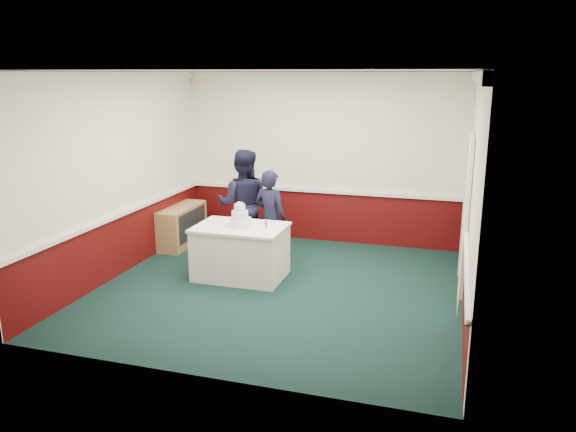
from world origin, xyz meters
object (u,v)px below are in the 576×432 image
(sideboard, at_px, (182,226))
(wedding_cake, at_px, (240,219))
(champagne_flute, at_px, (266,224))
(cake_knife, at_px, (233,229))
(person_woman, at_px, (270,217))
(cake_table, at_px, (241,251))
(person_man, at_px, (243,204))

(sideboard, distance_m, wedding_cake, 2.07)
(champagne_flute, bearing_deg, cake_knife, 171.42)
(person_woman, bearing_deg, cake_table, 87.41)
(person_man, distance_m, person_woman, 0.55)
(sideboard, xyz_separation_m, cake_table, (1.58, -1.22, 0.05))
(cake_table, bearing_deg, wedding_cake, 90.00)
(champagne_flute, xyz_separation_m, person_man, (-0.79, 1.17, -0.03))
(champagne_flute, bearing_deg, sideboard, 144.32)
(champagne_flute, relative_size, person_woman, 0.13)
(wedding_cake, bearing_deg, champagne_flute, -29.25)
(cake_knife, height_order, person_woman, person_woman)
(sideboard, xyz_separation_m, person_woman, (1.80, -0.48, 0.41))
(person_woman, bearing_deg, cake_knife, 89.06)
(cake_knife, bearing_deg, champagne_flute, -7.85)
(cake_knife, xyz_separation_m, champagne_flute, (0.53, -0.08, 0.14))
(wedding_cake, distance_m, person_man, 0.94)
(sideboard, bearing_deg, wedding_cake, -37.52)
(sideboard, xyz_separation_m, wedding_cake, (1.58, -1.22, 0.55))
(cake_table, relative_size, wedding_cake, 3.63)
(cake_knife, height_order, champagne_flute, champagne_flute)
(cake_table, distance_m, champagne_flute, 0.78)
(champagne_flute, bearing_deg, person_woman, 105.49)
(person_woman, bearing_deg, wedding_cake, 87.41)
(cake_table, height_order, wedding_cake, wedding_cake)
(cake_table, relative_size, person_man, 0.73)
(wedding_cake, bearing_deg, cake_table, -90.00)
(wedding_cake, distance_m, person_woman, 0.78)
(sideboard, xyz_separation_m, cake_knife, (1.55, -1.42, 0.44))
(sideboard, distance_m, cake_table, 2.00)
(wedding_cake, height_order, champagne_flute, wedding_cake)
(wedding_cake, bearing_deg, person_man, 108.14)
(person_woman, bearing_deg, sideboard, -1.01)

